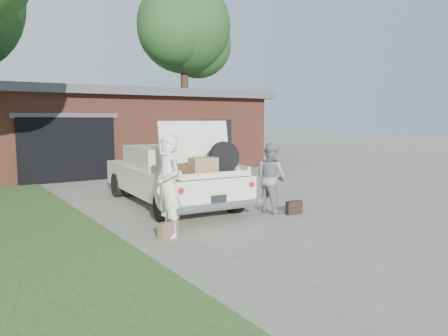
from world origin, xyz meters
TOP-DOWN VIEW (x-y plane):
  - ground at (0.00, 0.00)m, footprint 90.00×90.00m
  - house at (0.98, 11.47)m, footprint 12.80×7.80m
  - tree_right at (6.87, 15.02)m, footprint 6.05×5.26m
  - sedan at (-0.31, 2.55)m, footprint 2.32×5.25m
  - woman_left at (-1.68, -0.09)m, footprint 0.48×0.71m
  - woman_right at (1.21, 0.47)m, footprint 0.73×0.88m
  - suitcase_left at (-1.77, -0.24)m, footprint 0.42×0.24m
  - suitcase_right at (1.51, -0.00)m, footprint 0.41×0.16m

SIDE VIEW (x-z plane):
  - ground at x=0.00m, z-range 0.00..0.00m
  - suitcase_right at x=1.51m, z-range 0.00..0.31m
  - suitcase_left at x=-1.77m, z-range 0.00..0.31m
  - sedan at x=-0.31m, z-range -0.30..1.82m
  - woman_right at x=1.21m, z-range 0.00..1.62m
  - woman_left at x=-1.68m, z-range 0.00..1.88m
  - house at x=0.98m, z-range 0.02..3.32m
  - tree_right at x=6.87m, z-range 2.01..11.93m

